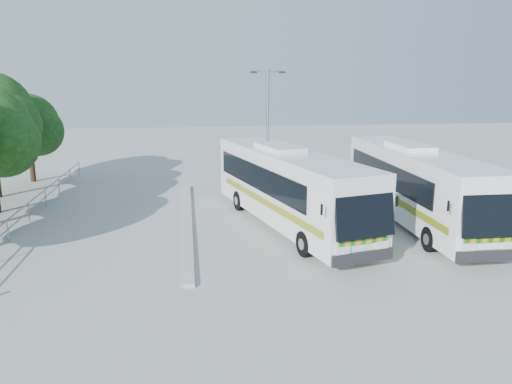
{
  "coord_description": "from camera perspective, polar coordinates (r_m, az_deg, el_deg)",
  "views": [
    {
      "loc": [
        -2.21,
        -21.84,
        6.97
      ],
      "look_at": [
        1.07,
        1.79,
        1.45
      ],
      "focal_mm": 35.0,
      "sensor_mm": 36.0,
      "label": 1
    }
  ],
  "objects": [
    {
      "name": "coach_adjacent",
      "position": [
        25.24,
        17.89,
        0.88
      ],
      "size": [
        2.81,
        12.76,
        3.53
      ],
      "rotation": [
        0.0,
        0.0,
        -0.01
      ],
      "color": "white",
      "rests_on": "ground"
    },
    {
      "name": "coach_main",
      "position": [
        23.54,
        3.73,
        0.68
      ],
      "size": [
        5.57,
        13.04,
        3.55
      ],
      "rotation": [
        0.0,
        0.0,
        0.24
      ],
      "color": "silver",
      "rests_on": "ground"
    },
    {
      "name": "tree_far_e",
      "position": [
        36.78,
        -24.52,
        7.05
      ],
      "size": [
        4.54,
        4.28,
        5.92
      ],
      "color": "#382314",
      "rests_on": "ground"
    },
    {
      "name": "kerb_divider",
      "position": [
        24.81,
        -7.8,
        -3.23
      ],
      "size": [
        0.4,
        16.0,
        0.15
      ],
      "primitive_type": "cube",
      "color": "#B2B2AD",
      "rests_on": "ground"
    },
    {
      "name": "ground",
      "position": [
        23.03,
        -2.02,
        -4.6
      ],
      "size": [
        100.0,
        100.0,
        0.0
      ],
      "primitive_type": "plane",
      "color": "#A6A6A1",
      "rests_on": "ground"
    },
    {
      "name": "lamppost",
      "position": [
        26.37,
        1.35,
        6.78
      ],
      "size": [
        1.81,
        0.21,
        7.43
      ],
      "rotation": [
        0.0,
        0.0,
        0.02
      ],
      "color": "#989BA1",
      "rests_on": "ground"
    },
    {
      "name": "railing",
      "position": [
        27.69,
        -24.01,
        -1.13
      ],
      "size": [
        0.06,
        22.0,
        1.0
      ],
      "color": "gray",
      "rests_on": "ground"
    }
  ]
}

